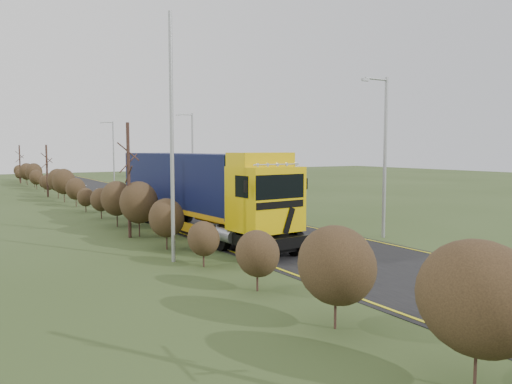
{
  "coord_description": "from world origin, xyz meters",
  "views": [
    {
      "loc": [
        -14.43,
        -21.72,
        4.7
      ],
      "look_at": [
        0.01,
        1.85,
        2.28
      ],
      "focal_mm": 35.0,
      "sensor_mm": 36.0,
      "label": 1
    }
  ],
  "objects": [
    {
      "name": "ground",
      "position": [
        0.0,
        0.0,
        0.0
      ],
      "size": [
        160.0,
        160.0,
        0.0
      ],
      "primitive_type": "plane",
      "color": "#2F401B",
      "rests_on": "ground"
    },
    {
      "name": "road",
      "position": [
        0.0,
        10.0,
        0.01
      ],
      "size": [
        8.0,
        120.0,
        0.02
      ],
      "primitive_type": "cube",
      "color": "black",
      "rests_on": "ground"
    },
    {
      "name": "layby",
      "position": [
        6.5,
        20.0,
        0.01
      ],
      "size": [
        6.0,
        18.0,
        0.02
      ],
      "primitive_type": "cube",
      "color": "#2C2927",
      "rests_on": "ground"
    },
    {
      "name": "lane_markings",
      "position": [
        0.0,
        9.69,
        0.03
      ],
      "size": [
        7.52,
        116.0,
        0.01
      ],
      "color": "yellow",
      "rests_on": "road"
    },
    {
      "name": "hedgerow",
      "position": [
        -6.0,
        7.89,
        1.62
      ],
      "size": [
        2.24,
        102.04,
        6.05
      ],
      "color": "black",
      "rests_on": "ground"
    },
    {
      "name": "lorry",
      "position": [
        -2.8,
        3.11,
        2.57
      ],
      "size": [
        3.57,
        16.37,
        4.52
      ],
      "rotation": [
        0.0,
        0.0,
        0.07
      ],
      "color": "black",
      "rests_on": "ground"
    },
    {
      "name": "car_red_hatchback",
      "position": [
        4.8,
        14.05,
        0.7
      ],
      "size": [
        2.43,
        4.37,
        1.41
      ],
      "primitive_type": "imported",
      "rotation": [
        0.0,
        0.0,
        3.34
      ],
      "color": "maroon",
      "rests_on": "ground"
    },
    {
      "name": "car_blue_sedan",
      "position": [
        7.32,
        23.17,
        0.69
      ],
      "size": [
        1.54,
        4.22,
        1.38
      ],
      "primitive_type": "imported",
      "rotation": [
        0.0,
        0.0,
        3.16
      ],
      "color": "#091536",
      "rests_on": "ground"
    },
    {
      "name": "streetlight_near",
      "position": [
        4.86,
        -2.99,
        4.59
      ],
      "size": [
        1.78,
        0.18,
        8.36
      ],
      "color": "#97999C",
      "rests_on": "ground"
    },
    {
      "name": "streetlight_mid",
      "position": [
        5.51,
        22.75,
        4.42
      ],
      "size": [
        1.73,
        0.18,
        8.07
      ],
      "color": "#97999C",
      "rests_on": "ground"
    },
    {
      "name": "streetlight_far",
      "position": [
        4.5,
        46.59,
        4.59
      ],
      "size": [
        1.79,
        0.18,
        8.37
      ],
      "color": "#97999C",
      "rests_on": "ground"
    },
    {
      "name": "left_pole",
      "position": [
        -6.69,
        -2.51,
        5.08
      ],
      "size": [
        0.16,
        0.16,
        10.17
      ],
      "primitive_type": "cylinder",
      "color": "#97999C",
      "rests_on": "ground"
    },
    {
      "name": "speed_sign",
      "position": [
        4.2,
        14.92,
        1.9
      ],
      "size": [
        0.74,
        0.1,
        2.66
      ],
      "color": "#97999C",
      "rests_on": "ground"
    },
    {
      "name": "warning_board",
      "position": [
        5.18,
        22.41,
        1.02
      ],
      "size": [
        0.65,
        0.11,
        1.71
      ],
      "color": "#97999C",
      "rests_on": "ground"
    }
  ]
}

